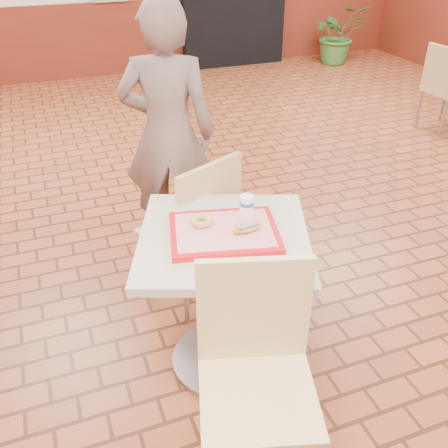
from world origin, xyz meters
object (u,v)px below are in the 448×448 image
object	(u,v)px
serving_tray	(224,232)
paper_cup	(247,204)
main_table	(224,281)
potted_plant	(338,35)
long_john_donut	(247,228)
ring_donut	(202,221)
chair_second_left	(445,85)
customer	(168,135)
chair_main_front	(256,366)
chair_main_back	(196,226)

from	to	relation	value
serving_tray	paper_cup	xyz separation A→B (m)	(0.16, 0.11, 0.06)
main_table	potted_plant	distance (m)	6.49
main_table	long_john_donut	xyz separation A→B (m)	(0.09, -0.05, 0.31)
ring_donut	chair_second_left	size ratio (longest dim) A/B	0.12
customer	paper_cup	xyz separation A→B (m)	(0.10, -1.08, 0.05)
chair_main_front	serving_tray	distance (m)	0.62
chair_main_back	ring_donut	xyz separation A→B (m)	(-0.11, -0.45, 0.32)
chair_second_left	potted_plant	world-z (taller)	chair_second_left
chair_main_front	paper_cup	bearing A→B (deg)	87.40
long_john_donut	chair_second_left	bearing A→B (deg)	35.80
potted_plant	long_john_donut	bearing A→B (deg)	-125.55
chair_main_front	customer	distance (m)	1.76
chair_main_front	potted_plant	distance (m)	6.98
customer	potted_plant	size ratio (longest dim) A/B	1.95
customer	chair_main_back	bearing A→B (deg)	109.09
ring_donut	potted_plant	xyz separation A→B (m)	(3.94, 5.14, -0.43)
paper_cup	chair_second_left	bearing A→B (deg)	34.47
main_table	chair_second_left	bearing A→B (deg)	34.51
ring_donut	long_john_donut	distance (m)	0.21
customer	chair_main_front	bearing A→B (deg)	107.53
chair_main_back	paper_cup	world-z (taller)	chair_main_back
ring_donut	potted_plant	distance (m)	6.49
chair_main_front	paper_cup	world-z (taller)	chair_main_front
main_table	paper_cup	size ratio (longest dim) A/B	9.56
ring_donut	paper_cup	size ratio (longest dim) A/B	1.24
long_john_donut	customer	bearing A→B (deg)	91.47
chair_main_back	long_john_donut	size ratio (longest dim) A/B	7.04
ring_donut	chair_second_left	xyz separation A→B (m)	(3.45, 2.24, -0.35)
customer	serving_tray	bearing A→B (deg)	108.95
main_table	chair_main_back	world-z (taller)	chair_main_back
main_table	chair_main_front	xyz separation A→B (m)	(-0.07, -0.55, 0.00)
ring_donut	long_john_donut	xyz separation A→B (m)	(0.17, -0.13, 0.00)
chair_main_front	customer	world-z (taller)	customer
long_john_donut	chair_second_left	distance (m)	4.06
chair_main_back	potted_plant	xyz separation A→B (m)	(3.83, 4.69, -0.11)
chair_main_front	long_john_donut	xyz separation A→B (m)	(0.16, 0.50, 0.31)
potted_plant	serving_tray	bearing A→B (deg)	-126.45
serving_tray	chair_main_back	bearing A→B (deg)	86.95
chair_main_back	chair_second_left	world-z (taller)	chair_main_back
chair_main_front	chair_second_left	xyz separation A→B (m)	(3.44, 2.86, -0.04)
ring_donut	chair_main_back	bearing A→B (deg)	76.50
main_table	customer	bearing A→B (deg)	87.12
ring_donut	chair_second_left	bearing A→B (deg)	32.94
chair_main_back	potted_plant	size ratio (longest dim) A/B	1.12
long_john_donut	paper_cup	world-z (taller)	paper_cup
chair_main_back	chair_second_left	bearing A→B (deg)	-176.53
chair_main_back	customer	distance (m)	0.73
long_john_donut	chair_second_left	xyz separation A→B (m)	(3.28, 2.37, -0.35)
chair_main_back	ring_donut	distance (m)	0.56
potted_plant	customer	bearing A→B (deg)	-133.28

